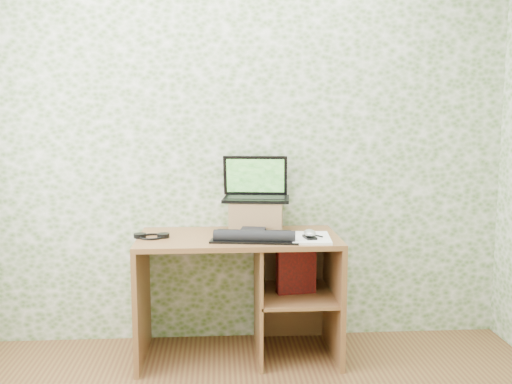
{
  "coord_description": "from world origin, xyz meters",
  "views": [
    {
      "loc": [
        -0.11,
        -1.91,
        1.48
      ],
      "look_at": [
        0.1,
        1.39,
        1.02
      ],
      "focal_mm": 40.0,
      "sensor_mm": 36.0,
      "label": 1
    }
  ],
  "objects": [
    {
      "name": "pen",
      "position": [
        0.44,
        1.36,
        0.77
      ],
      "size": [
        0.09,
        0.13,
        0.01
      ],
      "primitive_type": "cylinder",
      "rotation": [
        1.57,
        0.0,
        0.61
      ],
      "color": "black",
      "rests_on": "notepad"
    },
    {
      "name": "riser",
      "position": [
        0.12,
        1.58,
        0.85
      ],
      "size": [
        0.35,
        0.31,
        0.19
      ],
      "primitive_type": "cube",
      "rotation": [
        0.0,
        0.0,
        -0.13
      ],
      "color": "olive",
      "rests_on": "desk"
    },
    {
      "name": "keyboard",
      "position": [
        0.08,
        1.32,
        0.77
      ],
      "size": [
        0.52,
        0.32,
        0.07
      ],
      "rotation": [
        0.0,
        0.0,
        -0.15
      ],
      "color": "black",
      "rests_on": "desk"
    },
    {
      "name": "mouse",
      "position": [
        0.41,
        1.28,
        0.78
      ],
      "size": [
        0.09,
        0.12,
        0.04
      ],
      "primitive_type": "ellipsoid",
      "rotation": [
        0.0,
        0.0,
        0.16
      ],
      "color": "silver",
      "rests_on": "notepad"
    },
    {
      "name": "red_box",
      "position": [
        0.35,
        1.44,
        0.53
      ],
      "size": [
        0.24,
        0.11,
        0.28
      ],
      "primitive_type": "cube",
      "rotation": [
        0.0,
        0.0,
        0.13
      ],
      "color": "maroon",
      "rests_on": "desk"
    },
    {
      "name": "laptop",
      "position": [
        0.12,
        1.63,
        1.01
      ],
      "size": [
        0.44,
        0.34,
        0.27
      ],
      "rotation": [
        0.0,
        0.0,
        -0.13
      ],
      "color": "black",
      "rests_on": "riser"
    },
    {
      "name": "desk",
      "position": [
        0.08,
        1.47,
        0.48
      ],
      "size": [
        1.2,
        0.6,
        0.75
      ],
      "color": "brown",
      "rests_on": "floor"
    },
    {
      "name": "notepad",
      "position": [
        0.42,
        1.33,
        0.76
      ],
      "size": [
        0.25,
        0.34,
        0.01
      ],
      "primitive_type": "cube",
      "rotation": [
        0.0,
        0.0,
        -0.09
      ],
      "color": "white",
      "rests_on": "desk"
    },
    {
      "name": "wall_back",
      "position": [
        0.0,
        1.75,
        1.3
      ],
      "size": [
        3.5,
        0.0,
        3.5
      ],
      "primitive_type": "plane",
      "rotation": [
        1.57,
        0.0,
        0.0
      ],
      "color": "silver",
      "rests_on": "ground"
    },
    {
      "name": "headphones",
      "position": [
        -0.52,
        1.43,
        0.76
      ],
      "size": [
        0.21,
        0.16,
        0.03
      ],
      "rotation": [
        0.0,
        0.0,
        -0.05
      ],
      "color": "black",
      "rests_on": "desk"
    }
  ]
}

